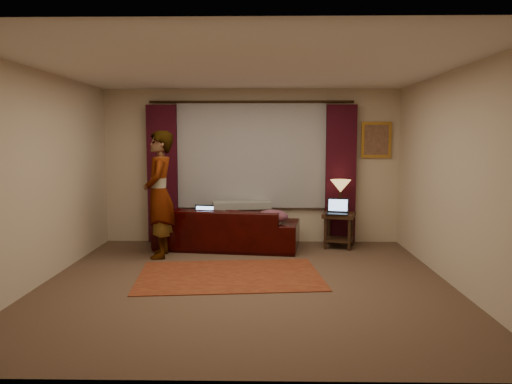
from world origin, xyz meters
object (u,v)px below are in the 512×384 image
laptop_sofa (202,214)px  laptop_table (337,207)px  sofa (227,221)px  person (159,194)px  end_table (339,230)px  tiffany_lamp (340,196)px

laptop_sofa → laptop_table: 2.15m
sofa → laptop_table: sofa is taller
laptop_table → person: (-2.73, -0.54, 0.25)m
end_table → person: 2.93m
end_table → sofa: bearing=-176.7°
person → end_table: bearing=97.0°
sofa → laptop_table: size_ratio=6.08×
end_table → person: (-2.78, -0.68, 0.66)m
end_table → person: person is taller
tiffany_lamp → person: 2.90m
end_table → laptop_table: laptop_table is taller
sofa → laptop_sofa: (-0.39, -0.08, 0.12)m
sofa → tiffany_lamp: size_ratio=4.23×
laptop_sofa → person: (-0.57, -0.49, 0.37)m
sofa → tiffany_lamp: 1.88m
sofa → laptop_table: bearing=-173.4°
laptop_sofa → tiffany_lamp: 2.26m
laptop_sofa → laptop_table: laptop_table is taller
sofa → laptop_sofa: sofa is taller
end_table → laptop_sofa: bearing=-175.1°
laptop_table → person: bearing=-156.0°
sofa → person: (-0.97, -0.58, 0.49)m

